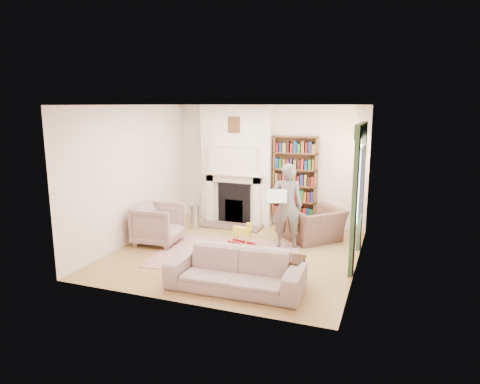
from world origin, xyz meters
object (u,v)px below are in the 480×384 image
at_px(bookcase, 295,177).
at_px(armchair_left, 159,224).
at_px(sofa, 235,271).
at_px(armchair_reading, 314,225).
at_px(man_reading, 287,206).
at_px(coffee_table, 281,270).
at_px(rocking_horse, 242,233).
at_px(paraffin_heater, 194,217).

relative_size(bookcase, armchair_left, 2.08).
bearing_deg(bookcase, sofa, -90.96).
relative_size(bookcase, armchair_reading, 1.74).
bearing_deg(armchair_reading, sofa, 30.82).
relative_size(bookcase, man_reading, 1.09).
relative_size(sofa, coffee_table, 2.99).
distance_m(coffee_table, rocking_horse, 2.02).
relative_size(man_reading, coffee_table, 2.43).
distance_m(bookcase, man_reading, 1.50).
bearing_deg(man_reading, paraffin_heater, -30.10).
xyz_separation_m(armchair_reading, rocking_horse, (-1.34, -0.76, -0.10)).
bearing_deg(armchair_reading, rocking_horse, -15.70).
distance_m(sofa, coffee_table, 0.76).
bearing_deg(coffee_table, sofa, -136.28).
relative_size(coffee_table, rocking_horse, 1.27).
height_order(armchair_left, coffee_table, armchair_left).
bearing_deg(man_reading, rocking_horse, -6.07).
bearing_deg(coffee_table, armchair_left, 165.03).
xyz_separation_m(armchair_left, man_reading, (2.51, 0.68, 0.45)).
height_order(armchair_left, man_reading, man_reading).
height_order(man_reading, paraffin_heater, man_reading).
relative_size(coffee_table, paraffin_heater, 1.27).
distance_m(armchair_left, coffee_table, 3.06).
bearing_deg(paraffin_heater, coffee_table, -40.82).
relative_size(armchair_reading, coffee_table, 1.52).
xyz_separation_m(sofa, paraffin_heater, (-2.08, 2.78, -0.03)).
relative_size(armchair_left, sofa, 0.42).
height_order(coffee_table, rocking_horse, rocking_horse).
bearing_deg(bookcase, armchair_left, -137.62).
distance_m(bookcase, sofa, 3.77).
xyz_separation_m(coffee_table, paraffin_heater, (-2.67, 2.31, 0.05)).
height_order(sofa, paraffin_heater, sofa).
relative_size(armchair_reading, rocking_horse, 1.93).
height_order(armchair_reading, man_reading, man_reading).
xyz_separation_m(bookcase, paraffin_heater, (-2.14, -0.89, -0.90)).
xyz_separation_m(bookcase, armchair_left, (-2.33, -2.13, -0.77)).
bearing_deg(bookcase, rocking_horse, -113.80).
distance_m(bookcase, coffee_table, 3.38).
relative_size(armchair_reading, sofa, 0.51).
relative_size(armchair_reading, paraffin_heater, 1.93).
bearing_deg(sofa, coffee_table, 36.70).
relative_size(bookcase, sofa, 0.88).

